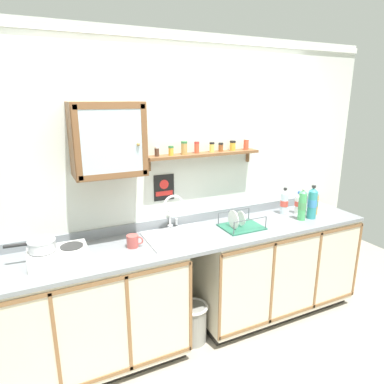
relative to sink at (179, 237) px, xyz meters
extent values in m
plane|color=#9E9384|center=(0.14, -0.41, -0.94)|extent=(6.29, 6.29, 0.00)
cube|color=silver|center=(0.14, 0.27, 0.34)|extent=(3.89, 0.05, 2.55)
cube|color=white|center=(0.14, 0.24, 1.56)|extent=(3.89, 0.02, 0.05)
cube|color=black|center=(-0.77, -0.01, -0.90)|extent=(1.41, 0.52, 0.08)
cube|color=beige|center=(-0.77, -0.04, -0.44)|extent=(1.44, 0.58, 0.84)
cube|color=brown|center=(-0.77, -0.34, -0.06)|extent=(1.44, 0.01, 0.03)
cube|color=brown|center=(-0.77, -0.34, -0.81)|extent=(1.44, 0.01, 0.03)
cube|color=brown|center=(-1.01, -0.34, -0.44)|extent=(0.02, 0.01, 0.77)
cube|color=brown|center=(-0.53, -0.34, -0.44)|extent=(0.02, 0.01, 0.77)
cube|color=brown|center=(-0.05, -0.34, -0.44)|extent=(0.02, 0.01, 0.77)
cube|color=black|center=(0.98, -0.01, -0.90)|extent=(1.52, 0.52, 0.08)
cube|color=beige|center=(0.98, -0.04, -0.44)|extent=(1.55, 0.58, 0.84)
cube|color=brown|center=(0.98, -0.34, -0.06)|extent=(1.55, 0.01, 0.03)
cube|color=brown|center=(0.98, -0.34, -0.81)|extent=(1.55, 0.01, 0.03)
cube|color=brown|center=(0.21, -0.34, -0.44)|extent=(0.02, 0.01, 0.77)
cube|color=brown|center=(0.72, -0.34, -0.44)|extent=(0.02, 0.01, 0.77)
cube|color=brown|center=(1.24, -0.34, -0.44)|extent=(0.02, 0.01, 0.77)
cube|color=brown|center=(1.76, -0.34, -0.44)|extent=(0.02, 0.01, 0.77)
cube|color=gray|center=(0.14, -0.04, 0.00)|extent=(3.25, 0.61, 0.03)
cube|color=gray|center=(0.14, 0.24, 0.05)|extent=(3.25, 0.02, 0.08)
cube|color=silver|center=(0.00, -0.02, 0.02)|extent=(0.54, 0.43, 0.01)
cube|color=slate|center=(0.00, -0.02, -0.09)|extent=(0.46, 0.35, 0.01)
cube|color=slate|center=(0.00, 0.16, -0.04)|extent=(0.46, 0.01, 0.11)
cube|color=slate|center=(0.00, -0.20, -0.04)|extent=(0.46, 0.01, 0.11)
cylinder|color=#4C4C51|center=(0.00, -0.02, -0.09)|extent=(0.04, 0.04, 0.01)
cylinder|color=silver|center=(0.01, 0.21, 0.02)|extent=(0.05, 0.05, 0.02)
cylinder|color=silver|center=(0.01, 0.21, 0.14)|extent=(0.02, 0.02, 0.20)
torus|color=silver|center=(0.01, 0.13, 0.24)|extent=(0.18, 0.02, 0.18)
cylinder|color=silver|center=(0.07, 0.21, 0.06)|extent=(0.02, 0.02, 0.05)
cube|color=silver|center=(-0.92, -0.04, 0.05)|extent=(0.39, 0.26, 0.08)
cylinder|color=#2D2D2D|center=(-1.02, -0.02, 0.09)|extent=(0.16, 0.16, 0.01)
cylinder|color=#2D2D2D|center=(-0.83, -0.02, 0.09)|extent=(0.16, 0.16, 0.01)
cylinder|color=black|center=(-1.02, -0.15, 0.05)|extent=(0.03, 0.02, 0.03)
cylinder|color=black|center=(-0.83, -0.15, 0.05)|extent=(0.03, 0.02, 0.03)
cylinder|color=silver|center=(-1.02, -0.02, 0.13)|extent=(0.18, 0.18, 0.07)
torus|color=silver|center=(-1.02, -0.02, 0.17)|extent=(0.18, 0.18, 0.01)
cylinder|color=black|center=(-1.18, 0.00, 0.16)|extent=(0.15, 0.04, 0.02)
cylinder|color=#4CB266|center=(1.18, -0.13, 0.14)|extent=(0.07, 0.07, 0.26)
cone|color=#4CB266|center=(1.18, -0.13, 0.28)|extent=(0.07, 0.07, 0.03)
cylinder|color=white|center=(1.18, -0.13, 0.31)|extent=(0.03, 0.03, 0.02)
cylinder|color=#4C9959|center=(1.18, -0.13, 0.15)|extent=(0.07, 0.07, 0.07)
cylinder|color=white|center=(1.28, 0.02, 0.10)|extent=(0.07, 0.07, 0.17)
cone|color=white|center=(1.28, 0.02, 0.20)|extent=(0.07, 0.07, 0.03)
cylinder|color=#2D59B2|center=(1.28, 0.02, 0.22)|extent=(0.03, 0.03, 0.02)
cylinder|color=#D84C3F|center=(1.28, 0.02, 0.11)|extent=(0.07, 0.07, 0.05)
cylinder|color=silver|center=(1.15, 0.07, 0.12)|extent=(0.07, 0.07, 0.21)
cone|color=silver|center=(1.15, 0.07, 0.24)|extent=(0.07, 0.07, 0.03)
cylinder|color=#262626|center=(1.15, 0.07, 0.26)|extent=(0.03, 0.03, 0.02)
cylinder|color=#D84C3F|center=(1.15, 0.07, 0.12)|extent=(0.07, 0.07, 0.06)
cylinder|color=teal|center=(1.30, -0.14, 0.14)|extent=(0.08, 0.08, 0.26)
cone|color=teal|center=(1.30, -0.14, 0.29)|extent=(0.08, 0.08, 0.04)
cylinder|color=#262626|center=(1.30, -0.14, 0.32)|extent=(0.04, 0.04, 0.02)
cylinder|color=#3F8CCC|center=(1.30, -0.14, 0.16)|extent=(0.09, 0.09, 0.07)
cylinder|color=gold|center=(1.41, -0.06, 0.10)|extent=(0.06, 0.06, 0.18)
cone|color=gold|center=(1.41, -0.06, 0.21)|extent=(0.06, 0.06, 0.03)
cylinder|color=#2D59B2|center=(1.41, -0.06, 0.23)|extent=(0.03, 0.03, 0.02)
cylinder|color=#4C9959|center=(1.41, -0.06, 0.12)|extent=(0.06, 0.06, 0.05)
cube|color=#26664C|center=(0.57, -0.06, 0.02)|extent=(0.35, 0.28, 0.01)
cylinder|color=#4C4F54|center=(0.41, -0.19, 0.08)|extent=(0.01, 0.01, 0.10)
cylinder|color=#4C4F54|center=(0.73, -0.19, 0.08)|extent=(0.01, 0.01, 0.10)
cylinder|color=#4C4F54|center=(0.41, 0.07, 0.08)|extent=(0.01, 0.01, 0.10)
cylinder|color=#4C4F54|center=(0.73, 0.07, 0.08)|extent=(0.01, 0.01, 0.10)
cylinder|color=#4C4F54|center=(0.57, -0.19, 0.13)|extent=(0.32, 0.01, 0.01)
cylinder|color=#4C4F54|center=(0.57, 0.07, 0.13)|extent=(0.32, 0.01, 0.01)
cylinder|color=white|center=(0.49, -0.06, 0.10)|extent=(0.01, 0.16, 0.16)
cylinder|color=white|center=(0.56, -0.06, 0.10)|extent=(0.01, 0.13, 0.13)
cylinder|color=#B24C47|center=(-0.40, -0.04, 0.06)|extent=(0.09, 0.09, 0.09)
torus|color=#B24C47|center=(-0.35, -0.06, 0.06)|extent=(0.06, 0.04, 0.06)
cube|color=brown|center=(-0.50, 0.10, 0.82)|extent=(0.51, 0.30, 0.53)
cube|color=silver|center=(-0.50, -0.05, 0.82)|extent=(0.42, 0.01, 0.43)
cube|color=brown|center=(-0.73, -0.05, 0.82)|extent=(0.04, 0.01, 0.49)
cube|color=brown|center=(-0.28, -0.05, 0.82)|extent=(0.04, 0.01, 0.49)
cube|color=brown|center=(-0.50, -0.05, 1.05)|extent=(0.48, 0.01, 0.04)
cube|color=brown|center=(-0.50, -0.05, 0.58)|extent=(0.48, 0.01, 0.04)
sphere|color=olive|center=(-0.33, -0.07, 0.79)|extent=(0.02, 0.02, 0.02)
cube|color=brown|center=(0.33, 0.18, 0.64)|extent=(1.02, 0.14, 0.02)
cube|color=brown|center=(-0.15, 0.23, 0.58)|extent=(0.02, 0.03, 0.10)
cube|color=brown|center=(0.81, 0.23, 0.58)|extent=(0.02, 0.03, 0.10)
cylinder|color=#4C3326|center=(-0.10, 0.18, 0.68)|extent=(0.04, 0.04, 0.07)
cylinder|color=white|center=(-0.10, 0.18, 0.72)|extent=(0.04, 0.04, 0.02)
cylinder|color=gold|center=(0.01, 0.17, 0.68)|extent=(0.04, 0.04, 0.06)
cylinder|color=#33723F|center=(0.01, 0.17, 0.72)|extent=(0.04, 0.04, 0.02)
cylinder|color=tan|center=(0.13, 0.17, 0.70)|extent=(0.05, 0.05, 0.09)
cylinder|color=#33723F|center=(0.13, 0.17, 0.75)|extent=(0.05, 0.05, 0.02)
cylinder|color=#CC4C33|center=(0.26, 0.19, 0.69)|extent=(0.04, 0.04, 0.08)
cylinder|color=red|center=(0.26, 0.19, 0.74)|extent=(0.04, 0.04, 0.02)
cylinder|color=#E0C659|center=(0.40, 0.18, 0.69)|extent=(0.04, 0.04, 0.07)
cylinder|color=black|center=(0.40, 0.18, 0.73)|extent=(0.04, 0.04, 0.02)
cylinder|color=brown|center=(0.49, 0.19, 0.68)|extent=(0.04, 0.04, 0.06)
cylinder|color=black|center=(0.49, 0.19, 0.72)|extent=(0.04, 0.04, 0.02)
cylinder|color=gold|center=(0.61, 0.19, 0.69)|extent=(0.05, 0.05, 0.07)
cylinder|color=black|center=(0.61, 0.19, 0.73)|extent=(0.05, 0.05, 0.02)
cylinder|color=#CC4C33|center=(0.75, 0.18, 0.70)|extent=(0.05, 0.05, 0.09)
cylinder|color=white|center=(0.75, 0.18, 0.75)|extent=(0.05, 0.05, 0.02)
cube|color=black|center=(-0.03, 0.25, 0.37)|extent=(0.18, 0.01, 0.22)
cube|color=red|center=(-0.03, 0.24, 0.32)|extent=(0.15, 0.00, 0.04)
cylinder|color=red|center=(-0.03, 0.24, 0.40)|extent=(0.08, 0.00, 0.08)
cylinder|color=gray|center=(0.08, -0.11, -0.77)|extent=(0.23, 0.23, 0.33)
torus|color=white|center=(0.08, -0.11, -0.60)|extent=(0.25, 0.25, 0.02)
camera|label=1|loc=(-1.00, -2.37, 1.10)|focal=31.70mm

